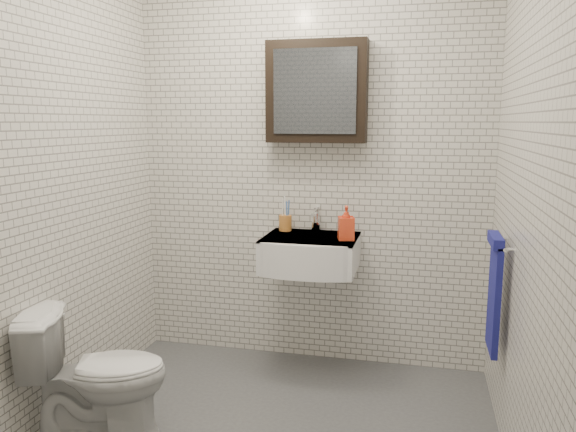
{
  "coord_description": "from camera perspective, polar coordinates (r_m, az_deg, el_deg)",
  "views": [
    {
      "loc": [
        0.67,
        -2.44,
        1.53
      ],
      "look_at": [
        -0.01,
        0.45,
        1.03
      ],
      "focal_mm": 35.0,
      "sensor_mm": 36.0,
      "label": 1
    }
  ],
  "objects": [
    {
      "name": "mirror_cabinet",
      "position": [
        3.43,
        2.93,
        12.48
      ],
      "size": [
        0.6,
        0.15,
        0.6
      ],
      "color": "black",
      "rests_on": "room_shell"
    },
    {
      "name": "washbasin",
      "position": [
        3.32,
        2.19,
        -3.82
      ],
      "size": [
        0.55,
        0.5,
        0.2
      ],
      "color": "white",
      "rests_on": "room_shell"
    },
    {
      "name": "soap_bottle",
      "position": [
        3.25,
        5.93,
        -0.7
      ],
      "size": [
        0.11,
        0.11,
        0.2
      ],
      "primitive_type": "imported",
      "rotation": [
        0.0,
        0.0,
        0.25
      ],
      "color": "orange",
      "rests_on": "washbasin"
    },
    {
      "name": "toilet",
      "position": [
        2.94,
        -18.77,
        -14.96
      ],
      "size": [
        0.73,
        0.57,
        0.66
      ],
      "primitive_type": "imported",
      "rotation": [
        0.0,
        0.0,
        1.92
      ],
      "color": "white",
      "rests_on": "ground"
    },
    {
      "name": "toothbrush_cup",
      "position": [
        3.51,
        -0.27,
        -0.62
      ],
      "size": [
        0.1,
        0.1,
        0.22
      ],
      "rotation": [
        0.0,
        0.0,
        -0.33
      ],
      "color": "#B8702E",
      "rests_on": "washbasin"
    },
    {
      "name": "towel_rail",
      "position": [
        2.92,
        20.26,
        -6.94
      ],
      "size": [
        0.09,
        0.3,
        0.58
      ],
      "color": "silver",
      "rests_on": "room_shell"
    },
    {
      "name": "faucet",
      "position": [
        3.48,
        2.84,
        -0.5
      ],
      "size": [
        0.06,
        0.2,
        0.15
      ],
      "color": "silver",
      "rests_on": "washbasin"
    },
    {
      "name": "room_shell",
      "position": [
        2.53,
        -2.1,
        8.22
      ],
      "size": [
        2.22,
        2.02,
        2.51
      ],
      "color": "silver",
      "rests_on": "ground"
    }
  ]
}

